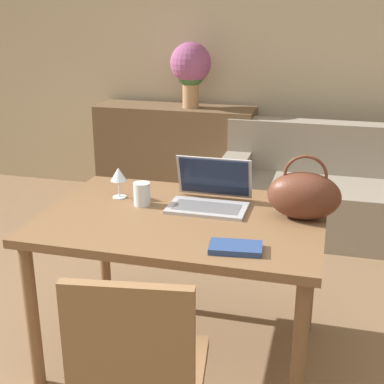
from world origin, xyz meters
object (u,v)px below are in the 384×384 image
chair (138,370)px  laptop (210,193)px  couch (334,197)px  handbag (304,195)px  flower_vase (191,68)px  drinking_glass (142,194)px  wine_glass (119,176)px

chair → laptop: size_ratio=2.41×
couch → handbag: (-0.16, -1.70, 0.59)m
flower_vase → drinking_glass: bearing=-81.4°
chair → handbag: 1.08m
chair → wine_glass: bearing=106.7°
chair → wine_glass: wine_glass is taller
drinking_glass → flower_vase: bearing=98.6°
drinking_glass → handbag: size_ratio=0.34×
chair → couch: (0.63, 2.59, -0.21)m
couch → drinking_glass: 2.03m
couch → wine_glass: 2.06m
chair → wine_glass: 1.10m
chair → handbag: bearing=53.4°
wine_glass → flower_vase: flower_vase is taller
couch → handbag: bearing=-95.3°
drinking_glass → flower_vase: flower_vase is taller
wine_glass → couch: bearing=57.0°
chair → flower_vase: bearing=93.2°
couch → drinking_glass: drinking_glass is taller
couch → laptop: (-0.60, -1.64, 0.53)m
couch → wine_glass: bearing=-123.0°
laptop → wine_glass: 0.47m
wine_glass → handbag: size_ratio=0.48×
chair → laptop: bearing=79.7°
handbag → laptop: bearing=172.1°
chair → couch: bearing=67.8°
laptop → flower_vase: bearing=107.7°
drinking_glass → handbag: bearing=1.9°
drinking_glass → handbag: 0.77m
couch → drinking_glass: size_ratio=15.31×
drinking_glass → wine_glass: (-0.15, 0.07, 0.06)m
laptop → wine_glass: (-0.47, -0.02, 0.06)m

